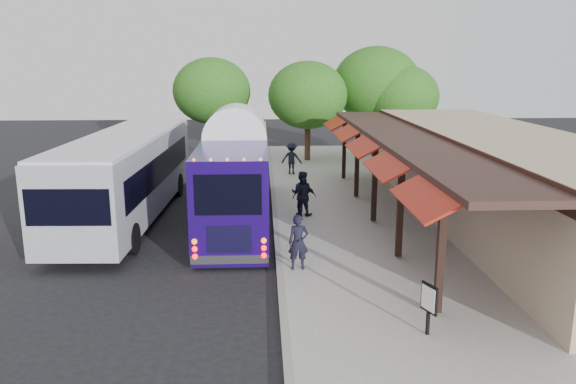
# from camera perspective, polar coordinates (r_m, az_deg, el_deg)

# --- Properties ---
(ground) EXTENTS (90.00, 90.00, 0.00)m
(ground) POSITION_cam_1_polar(r_m,az_deg,el_deg) (17.58, -1.08, -7.41)
(ground) COLOR black
(ground) RESTS_ON ground
(sidewalk) EXTENTS (10.00, 40.00, 0.15)m
(sidewalk) POSITION_cam_1_polar(r_m,az_deg,el_deg) (22.03, 11.76, -3.21)
(sidewalk) COLOR #9E9B93
(sidewalk) RESTS_ON ground
(curb) EXTENTS (0.20, 40.00, 0.16)m
(curb) POSITION_cam_1_polar(r_m,az_deg,el_deg) (21.35, -1.24, -3.45)
(curb) COLOR gray
(curb) RESTS_ON ground
(station_shelter) EXTENTS (8.15, 20.00, 3.60)m
(station_shelter) POSITION_cam_1_polar(r_m,az_deg,el_deg) (22.69, 20.28, 1.34)
(station_shelter) COLOR tan
(station_shelter) RESTS_ON ground
(coach_bus) EXTENTS (2.44, 11.34, 3.61)m
(coach_bus) POSITION_cam_1_polar(r_m,az_deg,el_deg) (21.95, -5.26, 1.98)
(coach_bus) COLOR #1C075A
(coach_bus) RESTS_ON ground
(city_bus) EXTENTS (3.22, 12.70, 3.39)m
(city_bus) POSITION_cam_1_polar(r_m,az_deg,el_deg) (23.16, -16.01, 1.93)
(city_bus) COLOR gray
(city_bus) RESTS_ON ground
(ped_a) EXTENTS (0.62, 0.42, 1.65)m
(ped_a) POSITION_cam_1_polar(r_m,az_deg,el_deg) (16.58, 1.06, -5.13)
(ped_a) COLOR black
(ped_a) RESTS_ON sidewalk
(ped_b) EXTENTS (1.03, 0.91, 1.79)m
(ped_b) POSITION_cam_1_polar(r_m,az_deg,el_deg) (22.35, 1.41, -0.13)
(ped_b) COLOR black
(ped_b) RESTS_ON sidewalk
(ped_c) EXTENTS (0.96, 0.46, 1.59)m
(ped_c) POSITION_cam_1_polar(r_m,az_deg,el_deg) (22.13, 1.67, -0.52)
(ped_c) COLOR black
(ped_c) RESTS_ON sidewalk
(ped_d) EXTENTS (1.23, 0.88, 1.73)m
(ped_d) POSITION_cam_1_polar(r_m,az_deg,el_deg) (30.59, 0.37, 3.44)
(ped_d) COLOR black
(ped_d) RESTS_ON sidewalk
(sign_board) EXTENTS (0.24, 0.53, 1.20)m
(sign_board) POSITION_cam_1_polar(r_m,az_deg,el_deg) (13.11, 14.13, -10.67)
(sign_board) COLOR black
(sign_board) RESTS_ON sidewalk
(tree_left) EXTENTS (4.85, 4.85, 6.21)m
(tree_left) POSITION_cam_1_polar(r_m,az_deg,el_deg) (34.74, 2.02, 9.79)
(tree_left) COLOR #382314
(tree_left) RESTS_ON ground
(tree_mid) EXTENTS (5.56, 5.56, 7.12)m
(tree_mid) POSITION_cam_1_polar(r_m,az_deg,el_deg) (36.73, 8.95, 10.77)
(tree_mid) COLOR #382314
(tree_mid) RESTS_ON ground
(tree_right) EXTENTS (4.69, 4.69, 6.01)m
(tree_right) POSITION_cam_1_polar(r_m,az_deg,el_deg) (36.07, 11.39, 9.45)
(tree_right) COLOR #382314
(tree_right) RESTS_ON ground
(tree_far) EXTENTS (5.03, 5.03, 6.44)m
(tree_far) POSITION_cam_1_polar(r_m,az_deg,el_deg) (37.22, -7.76, 10.13)
(tree_far) COLOR #382314
(tree_far) RESTS_ON ground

